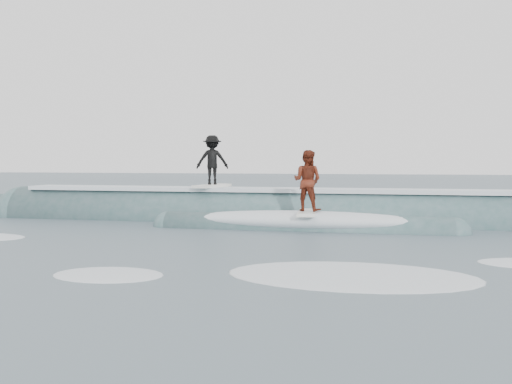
# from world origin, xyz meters

# --- Properties ---
(ground) EXTENTS (160.00, 160.00, 0.00)m
(ground) POSITION_xyz_m (0.00, 0.00, 0.00)
(ground) COLOR #3E4E5B
(ground) RESTS_ON ground
(breaking_wave) EXTENTS (21.45, 3.91, 2.26)m
(breaking_wave) POSITION_xyz_m (0.24, 6.13, 0.04)
(breaking_wave) COLOR #345958
(breaking_wave) RESTS_ON ground
(surfer_black) EXTENTS (1.29, 2.07, 1.88)m
(surfer_black) POSITION_xyz_m (-1.86, 6.42, 2.12)
(surfer_black) COLOR white
(surfer_black) RESTS_ON ground
(surfer_red) EXTENTS (1.07, 2.04, 2.00)m
(surfer_red) POSITION_xyz_m (1.92, 4.22, 1.46)
(surfer_red) COLOR white
(surfer_red) RESTS_ON ground
(whitewater) EXTENTS (16.89, 5.63, 0.10)m
(whitewater) POSITION_xyz_m (1.64, -1.94, 0.00)
(whitewater) COLOR white
(whitewater) RESTS_ON ground
(far_swells) EXTENTS (36.19, 8.65, 0.80)m
(far_swells) POSITION_xyz_m (-2.45, 17.65, 0.00)
(far_swells) COLOR #345958
(far_swells) RESTS_ON ground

